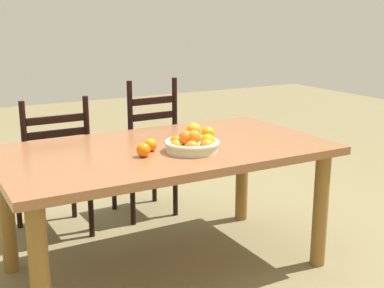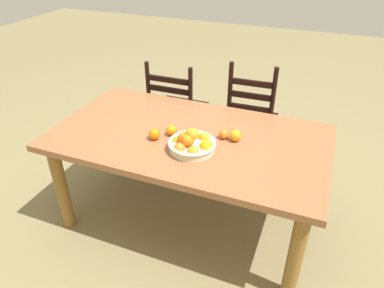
{
  "view_description": "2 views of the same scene",
  "coord_description": "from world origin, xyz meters",
  "px_view_note": "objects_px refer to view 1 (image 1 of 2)",
  "views": [
    {
      "loc": [
        -1.19,
        -2.45,
        1.43
      ],
      "look_at": [
        0.08,
        -0.16,
        0.76
      ],
      "focal_mm": 48.03,
      "sensor_mm": 36.0,
      "label": 1
    },
    {
      "loc": [
        0.75,
        -1.83,
        1.89
      ],
      "look_at": [
        0.08,
        -0.16,
        0.76
      ],
      "focal_mm": 32.92,
      "sensor_mm": 36.0,
      "label": 2
    }
  ],
  "objects_px": {
    "chair_near_window": "(53,168)",
    "chair_by_cabinet": "(146,152)",
    "orange_loose_0": "(143,150)",
    "dining_table": "(165,164)",
    "orange_loose_3": "(208,133)",
    "fruit_bowl": "(192,143)",
    "orange_loose_1": "(197,135)",
    "orange_loose_2": "(151,145)"
  },
  "relations": [
    {
      "from": "chair_near_window",
      "to": "chair_by_cabinet",
      "type": "distance_m",
      "value": 0.68
    },
    {
      "from": "orange_loose_0",
      "to": "dining_table",
      "type": "bearing_deg",
      "value": 35.24
    },
    {
      "from": "chair_near_window",
      "to": "orange_loose_3",
      "type": "xyz_separation_m",
      "value": [
        0.74,
        -0.72,
        0.3
      ]
    },
    {
      "from": "chair_near_window",
      "to": "orange_loose_3",
      "type": "height_order",
      "value": "chair_near_window"
    },
    {
      "from": "chair_by_cabinet",
      "to": "dining_table",
      "type": "bearing_deg",
      "value": 71.36
    },
    {
      "from": "chair_near_window",
      "to": "orange_loose_3",
      "type": "distance_m",
      "value": 1.08
    },
    {
      "from": "orange_loose_0",
      "to": "chair_by_cabinet",
      "type": "bearing_deg",
      "value": 65.53
    },
    {
      "from": "fruit_bowl",
      "to": "orange_loose_0",
      "type": "distance_m",
      "value": 0.27
    },
    {
      "from": "fruit_bowl",
      "to": "orange_loose_1",
      "type": "bearing_deg",
      "value": 55.2
    },
    {
      "from": "chair_by_cabinet",
      "to": "orange_loose_0",
      "type": "relative_size",
      "value": 13.99
    },
    {
      "from": "orange_loose_2",
      "to": "orange_loose_3",
      "type": "distance_m",
      "value": 0.41
    },
    {
      "from": "chair_by_cabinet",
      "to": "orange_loose_0",
      "type": "distance_m",
      "value": 1.07
    },
    {
      "from": "fruit_bowl",
      "to": "orange_loose_1",
      "type": "xyz_separation_m",
      "value": [
        0.14,
        0.2,
        -0.02
      ]
    },
    {
      "from": "fruit_bowl",
      "to": "chair_near_window",
      "type": "bearing_deg",
      "value": 119.17
    },
    {
      "from": "chair_by_cabinet",
      "to": "orange_loose_2",
      "type": "height_order",
      "value": "chair_by_cabinet"
    },
    {
      "from": "dining_table",
      "to": "chair_near_window",
      "type": "distance_m",
      "value": 0.9
    },
    {
      "from": "orange_loose_1",
      "to": "orange_loose_3",
      "type": "distance_m",
      "value": 0.08
    },
    {
      "from": "orange_loose_1",
      "to": "orange_loose_3",
      "type": "bearing_deg",
      "value": 0.49
    },
    {
      "from": "chair_near_window",
      "to": "orange_loose_2",
      "type": "bearing_deg",
      "value": 111.53
    },
    {
      "from": "orange_loose_0",
      "to": "orange_loose_2",
      "type": "relative_size",
      "value": 1.07
    },
    {
      "from": "fruit_bowl",
      "to": "orange_loose_0",
      "type": "xyz_separation_m",
      "value": [
        -0.27,
        0.03,
        -0.01
      ]
    },
    {
      "from": "chair_near_window",
      "to": "fruit_bowl",
      "type": "distance_m",
      "value": 1.11
    },
    {
      "from": "dining_table",
      "to": "orange_loose_2",
      "type": "xyz_separation_m",
      "value": [
        -0.1,
        -0.04,
        0.13
      ]
    },
    {
      "from": "orange_loose_2",
      "to": "chair_near_window",
      "type": "bearing_deg",
      "value": 112.22
    },
    {
      "from": "chair_by_cabinet",
      "to": "fruit_bowl",
      "type": "bearing_deg",
      "value": 78.78
    },
    {
      "from": "dining_table",
      "to": "orange_loose_2",
      "type": "height_order",
      "value": "orange_loose_2"
    },
    {
      "from": "fruit_bowl",
      "to": "orange_loose_2",
      "type": "relative_size",
      "value": 4.36
    },
    {
      "from": "orange_loose_1",
      "to": "orange_loose_3",
      "type": "relative_size",
      "value": 0.83
    },
    {
      "from": "orange_loose_1",
      "to": "chair_near_window",
      "type": "bearing_deg",
      "value": 132.26
    },
    {
      "from": "orange_loose_1",
      "to": "orange_loose_2",
      "type": "xyz_separation_m",
      "value": [
        -0.33,
        -0.08,
        0.0
      ]
    },
    {
      "from": "chair_near_window",
      "to": "chair_by_cabinet",
      "type": "height_order",
      "value": "chair_by_cabinet"
    },
    {
      "from": "dining_table",
      "to": "orange_loose_3",
      "type": "height_order",
      "value": "orange_loose_3"
    },
    {
      "from": "dining_table",
      "to": "orange_loose_1",
      "type": "relative_size",
      "value": 29.15
    },
    {
      "from": "dining_table",
      "to": "orange_loose_2",
      "type": "bearing_deg",
      "value": -157.7
    },
    {
      "from": "dining_table",
      "to": "orange_loose_3",
      "type": "bearing_deg",
      "value": 8.09
    },
    {
      "from": "orange_loose_1",
      "to": "orange_loose_0",
      "type": "bearing_deg",
      "value": -157.16
    },
    {
      "from": "chair_near_window",
      "to": "fruit_bowl",
      "type": "bearing_deg",
      "value": 118.48
    },
    {
      "from": "chair_by_cabinet",
      "to": "orange_loose_1",
      "type": "xyz_separation_m",
      "value": [
        -0.02,
        -0.76,
        0.28
      ]
    },
    {
      "from": "dining_table",
      "to": "orange_loose_0",
      "type": "distance_m",
      "value": 0.26
    },
    {
      "from": "orange_loose_1",
      "to": "orange_loose_2",
      "type": "bearing_deg",
      "value": -165.54
    },
    {
      "from": "chair_near_window",
      "to": "orange_loose_1",
      "type": "height_order",
      "value": "chair_near_window"
    },
    {
      "from": "fruit_bowl",
      "to": "orange_loose_2",
      "type": "distance_m",
      "value": 0.22
    }
  ]
}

